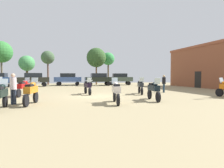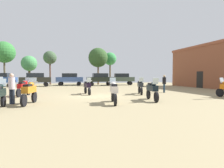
% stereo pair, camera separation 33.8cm
% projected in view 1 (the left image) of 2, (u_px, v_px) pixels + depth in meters
% --- Properties ---
extents(ground_plane, '(44.00, 52.00, 0.02)m').
position_uv_depth(ground_plane, '(95.00, 96.00, 14.54)').
color(ground_plane, '#988962').
extents(motorcycle_2, '(0.68, 2.25, 1.47)m').
position_uv_depth(motorcycle_2, '(154.00, 89.00, 11.75)').
color(motorcycle_2, black).
rests_on(motorcycle_2, ground).
extents(motorcycle_3, '(0.62, 2.19, 1.45)m').
position_uv_depth(motorcycle_3, '(0.00, 95.00, 8.52)').
color(motorcycle_3, black).
rests_on(motorcycle_3, ground).
extents(motorcycle_4, '(0.79, 2.16, 1.45)m').
position_uv_depth(motorcycle_4, '(24.00, 87.00, 14.25)').
color(motorcycle_4, black).
rests_on(motorcycle_4, ground).
extents(motorcycle_5, '(0.70, 2.16, 1.49)m').
position_uv_depth(motorcycle_5, '(31.00, 91.00, 10.08)').
color(motorcycle_5, black).
rests_on(motorcycle_5, ground).
extents(motorcycle_7, '(0.62, 2.12, 1.44)m').
position_uv_depth(motorcycle_7, '(88.00, 86.00, 15.63)').
color(motorcycle_7, black).
rests_on(motorcycle_7, ground).
extents(motorcycle_8, '(0.77, 2.05, 1.48)m').
position_uv_depth(motorcycle_8, '(141.00, 86.00, 15.84)').
color(motorcycle_8, black).
rests_on(motorcycle_8, ground).
extents(motorcycle_11, '(0.69, 2.27, 1.48)m').
position_uv_depth(motorcycle_11, '(116.00, 91.00, 10.53)').
color(motorcycle_11, black).
rests_on(motorcycle_11, ground).
extents(car_1, '(4.48, 2.28, 2.00)m').
position_uv_depth(car_1, '(68.00, 78.00, 30.09)').
color(car_1, black).
rests_on(car_1, ground).
extents(car_3, '(4.51, 2.39, 2.00)m').
position_uv_depth(car_3, '(120.00, 78.00, 31.96)').
color(car_3, black).
rests_on(car_3, ground).
extents(car_4, '(4.52, 2.42, 2.00)m').
position_uv_depth(car_4, '(33.00, 79.00, 26.90)').
color(car_4, black).
rests_on(car_4, ground).
extents(car_5, '(4.31, 1.82, 2.00)m').
position_uv_depth(car_5, '(99.00, 78.00, 29.66)').
color(car_5, black).
rests_on(car_5, ground).
extents(person_1, '(0.44, 0.44, 1.72)m').
position_uv_depth(person_1, '(13.00, 86.00, 10.13)').
color(person_1, '#283042').
rests_on(person_1, ground).
extents(person_2, '(0.42, 0.42, 1.67)m').
position_uv_depth(person_2, '(164.00, 82.00, 17.44)').
color(person_2, '#20364A').
rests_on(person_2, ground).
extents(tree_1, '(2.35, 2.35, 6.05)m').
position_uv_depth(tree_1, '(48.00, 58.00, 32.68)').
color(tree_1, brown).
rests_on(tree_1, ground).
extents(tree_2, '(3.55, 3.55, 7.31)m').
position_uv_depth(tree_2, '(1.00, 52.00, 30.20)').
color(tree_2, brown).
rests_on(tree_2, ground).
extents(tree_3, '(3.51, 3.51, 6.65)m').
position_uv_depth(tree_3, '(96.00, 58.00, 33.17)').
color(tree_3, brown).
rests_on(tree_3, ground).
extents(tree_5, '(2.41, 2.41, 6.06)m').
position_uv_depth(tree_5, '(108.00, 59.00, 35.04)').
color(tree_5, '#4F3D25').
rests_on(tree_5, ground).
extents(tree_6, '(2.53, 2.53, 4.93)m').
position_uv_depth(tree_6, '(27.00, 64.00, 30.13)').
color(tree_6, brown).
rests_on(tree_6, ground).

